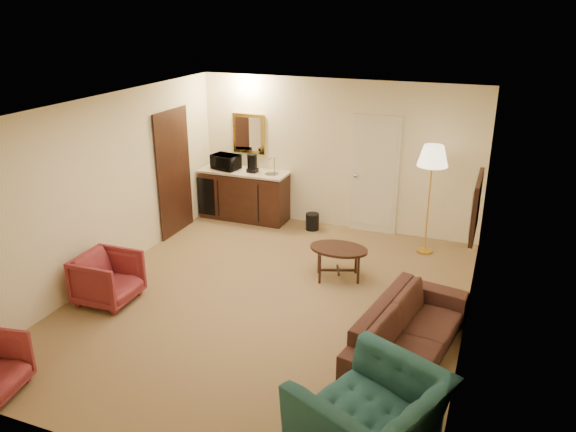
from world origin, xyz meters
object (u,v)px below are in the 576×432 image
sofa (410,322)px  rose_chair_near (108,276)px  floor_lamp (429,200)px  teal_armchair (371,406)px  microwave (225,160)px  waste_bin (312,222)px  coffee_maker (252,163)px  wetbar_cabinet (244,195)px  coffee_table (338,263)px

sofa → rose_chair_near: bearing=103.5°
sofa → floor_lamp: bearing=14.7°
teal_armchair → microwave: (-3.90, 4.90, 0.56)m
waste_bin → microwave: microwave is taller
floor_lamp → coffee_maker: bearing=174.6°
wetbar_cabinet → coffee_table: size_ratio=1.95×
coffee_table → wetbar_cabinet: bearing=143.4°
floor_lamp → coffee_maker: size_ratio=5.35×
wetbar_cabinet → rose_chair_near: 3.51m
coffee_table → microwave: microwave is taller
wetbar_cabinet → microwave: (-0.35, -0.02, 0.63)m
coffee_table → waste_bin: size_ratio=2.86×
rose_chair_near → microwave: size_ratio=1.51×
coffee_table → sofa: bearing=-49.8°
teal_armchair → coffee_maker: 5.97m
waste_bin → coffee_maker: coffee_maker is taller
sofa → microwave: (-3.95, 3.22, 0.68)m
sofa → coffee_table: sofa is taller
floor_lamp → sofa: bearing=-85.1°
wetbar_cabinet → rose_chair_near: size_ratio=2.21×
coffee_table → floor_lamp: size_ratio=0.48×
wetbar_cabinet → floor_lamp: (3.35, -0.32, 0.42)m
teal_armchair → coffee_maker: coffee_maker is taller
sofa → microwave: size_ratio=4.24×
waste_bin → coffee_maker: bearing=177.6°
floor_lamp → waste_bin: (-2.00, 0.25, -0.74)m
sofa → coffee_maker: 4.74m
microwave → waste_bin: bearing=9.4°
coffee_table → coffee_maker: bearing=141.5°
sofa → rose_chair_near: size_ratio=2.80×
wetbar_cabinet → waste_bin: bearing=-3.0°
rose_chair_near → waste_bin: bearing=-27.9°
teal_armchair → coffee_maker: bearing=-122.2°
sofa → rose_chair_near: (-3.94, -0.25, -0.04)m
coffee_maker → teal_armchair: bearing=-75.1°
teal_armchair → waste_bin: (-2.20, 4.85, -0.38)m
floor_lamp → coffee_maker: floor_lamp is taller
teal_armchair → sofa: bearing=-158.4°
microwave → teal_armchair: bearing=-40.5°
microwave → coffee_maker: bearing=11.0°
coffee_table → microwave: bearing=147.5°
sofa → waste_bin: sofa is taller
teal_armchair → coffee_table: bearing=-135.6°
rose_chair_near → coffee_table: 3.20m
sofa → coffee_maker: (-3.42, 3.22, 0.68)m
rose_chair_near → wetbar_cabinet: bearing=-7.2°
microwave → rose_chair_near: bearing=-78.9°
rose_chair_near → coffee_maker: (0.53, 3.47, 0.71)m
microwave → coffee_maker: 0.53m
wetbar_cabinet → floor_lamp: bearing=-5.5°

